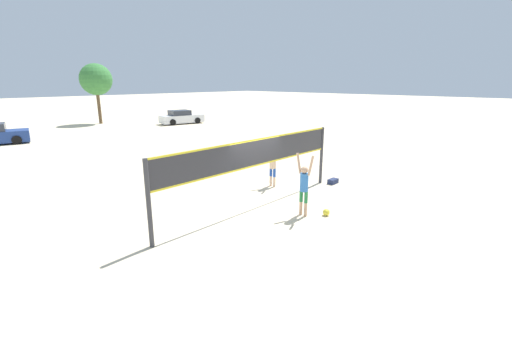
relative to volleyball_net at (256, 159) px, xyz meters
name	(u,v)px	position (x,y,z in m)	size (l,w,h in m)	color
ground_plane	(256,207)	(0.00, 0.00, -1.79)	(200.00, 200.00, 0.00)	beige
volleyball_net	(256,159)	(0.00, 0.00, 0.00)	(8.58, 0.13, 2.52)	#38383D
player_spiker	(304,184)	(0.54, -1.72, -0.66)	(0.28, 0.71, 2.16)	tan
player_blocker	(273,163)	(2.34, 1.22, -0.75)	(0.28, 0.69, 2.00)	beige
volleyball	(326,212)	(1.07, -2.31, -1.67)	(0.24, 0.24, 0.24)	yellow
gear_bag	(333,181)	(4.54, -0.48, -1.69)	(0.51, 0.29, 0.21)	navy
parked_car_near	(181,118)	(12.58, 22.89, -1.14)	(4.75, 2.65, 1.43)	silver
tree_left_cluster	(96,80)	(6.70, 29.32, 2.76)	(3.24, 3.24, 6.21)	brown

